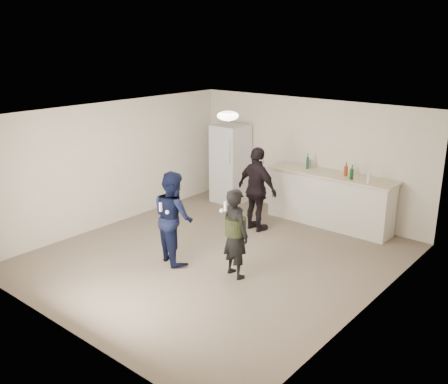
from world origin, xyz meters
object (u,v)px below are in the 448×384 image
Objects in this scene: spectator at (257,189)px; fridge at (230,164)px; shaker at (311,164)px; woman at (235,233)px; man at (173,217)px; counter at (329,200)px.

fridge is at bearing -26.01° from spectator.
shaker is (1.99, 0.22, 0.28)m from fridge.
spectator is (-0.93, 1.84, 0.11)m from woman.
woman is at bearing -149.20° from man.
counter is 1.54× the size of spectator.
spectator reaches higher than woman.
shaker is (-0.54, 0.15, 0.65)m from counter.
counter is 1.63× the size of man.
fridge is at bearing -178.41° from counter.
fridge is 1.07× the size of spectator.
man reaches higher than shaker.
woman is at bearing -80.78° from shaker.
fridge is (-2.53, -0.07, 0.38)m from counter.
shaker is 1.42m from spectator.
spectator is at bearing -107.57° from shaker.
counter is 1.54m from spectator.
fridge is 3.44m from man.
man is 1.08× the size of woman.
spectator is (0.23, 2.07, 0.05)m from man.
counter is at bearing -76.43° from woman.
man is 1.18m from woman.
fridge reaches higher than man.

